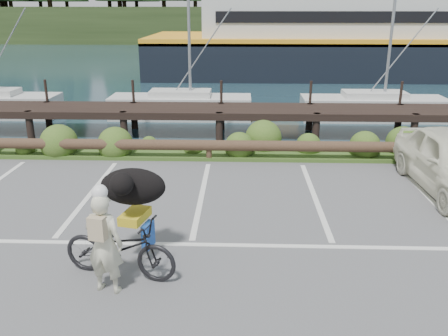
% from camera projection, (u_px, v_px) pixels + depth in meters
% --- Properties ---
extents(ground, '(72.00, 72.00, 0.00)m').
position_uv_depth(ground, '(193.00, 235.00, 9.08)').
color(ground, '#505052').
extents(harbor_backdrop, '(170.00, 160.00, 30.00)m').
position_uv_depth(harbor_backdrop, '(239.00, 31.00, 83.24)').
color(harbor_backdrop, '#172E39').
rests_on(harbor_backdrop, ground).
extents(vegetation_strip, '(34.00, 1.60, 0.10)m').
position_uv_depth(vegetation_strip, '(211.00, 152.00, 14.07)').
color(vegetation_strip, '#3D5B21').
rests_on(vegetation_strip, ground).
extents(log_rail, '(32.00, 0.30, 0.60)m').
position_uv_depth(log_rail, '(209.00, 161.00, 13.43)').
color(log_rail, '#443021').
rests_on(log_rail, ground).
extents(bicycle, '(2.01, 1.08, 1.00)m').
position_uv_depth(bicycle, '(120.00, 248.00, 7.56)').
color(bicycle, black).
rests_on(bicycle, ground).
extents(cyclist, '(0.66, 0.51, 1.61)m').
position_uv_depth(cyclist, '(104.00, 243.00, 7.05)').
color(cyclist, beige).
rests_on(cyclist, ground).
extents(dog, '(0.76, 1.18, 0.63)m').
position_uv_depth(dog, '(133.00, 187.00, 7.85)').
color(dog, black).
rests_on(dog, bicycle).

